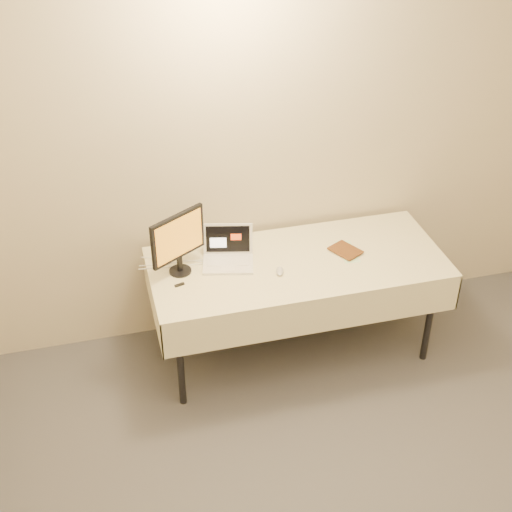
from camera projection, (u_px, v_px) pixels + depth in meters
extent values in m
cube|color=beige|center=(279.00, 142.00, 4.50)|extent=(4.00, 0.10, 2.70)
cylinder|color=black|center=(180.00, 361.00, 4.29)|extent=(0.04, 0.04, 0.69)
cylinder|color=black|center=(430.00, 318.00, 4.63)|extent=(0.04, 0.04, 0.69)
cylinder|color=black|center=(166.00, 303.00, 4.76)|extent=(0.04, 0.04, 0.69)
cylinder|color=black|center=(393.00, 268.00, 5.10)|extent=(0.04, 0.04, 0.69)
cube|color=gray|center=(297.00, 265.00, 4.49)|extent=(1.80, 0.75, 0.04)
cube|color=beige|center=(298.00, 262.00, 4.48)|extent=(1.86, 0.81, 0.01)
cube|color=beige|center=(317.00, 317.00, 4.23)|extent=(1.86, 0.01, 0.25)
cube|color=beige|center=(280.00, 245.00, 4.87)|extent=(1.86, 0.01, 0.25)
cube|color=beige|center=(152.00, 301.00, 4.36)|extent=(0.01, 0.81, 0.25)
cube|color=beige|center=(430.00, 258.00, 4.74)|extent=(0.01, 0.81, 0.25)
cube|color=white|center=(228.00, 264.00, 4.43)|extent=(0.35, 0.28, 0.02)
cube|color=white|center=(228.00, 239.00, 4.48)|extent=(0.31, 0.12, 0.20)
cube|color=black|center=(228.00, 239.00, 4.48)|extent=(0.27, 0.09, 0.17)
cylinder|color=black|center=(180.00, 271.00, 4.38)|extent=(0.19, 0.19, 0.01)
cube|color=black|center=(180.00, 264.00, 4.35)|extent=(0.04, 0.03, 0.10)
cube|color=black|center=(178.00, 236.00, 4.24)|extent=(0.35, 0.23, 0.29)
cube|color=orange|center=(178.00, 236.00, 4.24)|extent=(0.30, 0.19, 0.26)
imported|color=#904F1A|center=(339.00, 243.00, 4.47)|extent=(0.13, 0.08, 0.19)
cube|color=black|center=(237.00, 243.00, 4.61)|extent=(0.12, 0.07, 0.05)
cube|color=#FF250C|center=(239.00, 245.00, 4.59)|extent=(0.07, 0.02, 0.02)
ellipsoid|color=#B7B7B9|center=(280.00, 271.00, 4.37)|extent=(0.07, 0.11, 0.02)
cube|color=#BEE6B6|center=(348.00, 252.00, 4.56)|extent=(0.12, 0.26, 0.00)
cube|color=black|center=(179.00, 285.00, 4.26)|extent=(0.06, 0.03, 0.01)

